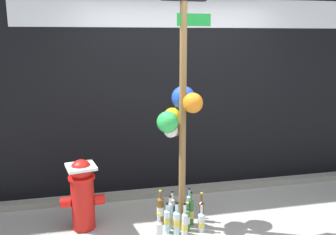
{
  "coord_description": "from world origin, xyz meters",
  "views": [
    {
      "loc": [
        -1.1,
        -3.05,
        2.04
      ],
      "look_at": [
        -0.34,
        0.43,
        1.23
      ],
      "focal_mm": 38.19,
      "sensor_mm": 36.0,
      "label": 1
    }
  ],
  "objects_px": {
    "bottle_0": "(191,212)",
    "bottle_7": "(187,219)",
    "bottle_3": "(201,222)",
    "bottle_6": "(159,229)",
    "fire_hydrant": "(82,193)",
    "bottle_4": "(160,210)",
    "bottle_5": "(201,211)",
    "bottle_8": "(170,214)",
    "bottle_1": "(172,210)",
    "memorial_post": "(181,93)",
    "bottle_9": "(189,205)",
    "bottle_10": "(177,221)",
    "bottle_2": "(167,220)",
    "bottle_11": "(185,224)"
  },
  "relations": [
    {
      "from": "fire_hydrant",
      "to": "bottle_9",
      "type": "xyz_separation_m",
      "value": [
        1.19,
        -0.02,
        -0.26
      ]
    },
    {
      "from": "bottle_3",
      "to": "bottle_8",
      "type": "xyz_separation_m",
      "value": [
        -0.31,
        0.14,
        0.05
      ]
    },
    {
      "from": "bottle_5",
      "to": "bottle_7",
      "type": "bearing_deg",
      "value": -143.22
    },
    {
      "from": "bottle_5",
      "to": "bottle_8",
      "type": "bearing_deg",
      "value": -169.11
    },
    {
      "from": "bottle_6",
      "to": "bottle_9",
      "type": "xyz_separation_m",
      "value": [
        0.43,
        0.39,
        0.03
      ]
    },
    {
      "from": "bottle_5",
      "to": "bottle_6",
      "type": "distance_m",
      "value": 0.6
    },
    {
      "from": "bottle_0",
      "to": "bottle_8",
      "type": "height_order",
      "value": "bottle_0"
    },
    {
      "from": "bottle_4",
      "to": "bottle_7",
      "type": "distance_m",
      "value": 0.33
    },
    {
      "from": "bottle_2",
      "to": "bottle_0",
      "type": "bearing_deg",
      "value": 20.45
    },
    {
      "from": "bottle_4",
      "to": "bottle_8",
      "type": "relative_size",
      "value": 1.05
    },
    {
      "from": "bottle_3",
      "to": "bottle_8",
      "type": "distance_m",
      "value": 0.34
    },
    {
      "from": "bottle_5",
      "to": "bottle_6",
      "type": "height_order",
      "value": "bottle_5"
    },
    {
      "from": "memorial_post",
      "to": "bottle_0",
      "type": "relative_size",
      "value": 7.08
    },
    {
      "from": "bottle_4",
      "to": "bottle_11",
      "type": "height_order",
      "value": "bottle_4"
    },
    {
      "from": "bottle_1",
      "to": "bottle_10",
      "type": "distance_m",
      "value": 0.21
    },
    {
      "from": "bottle_5",
      "to": "bottle_7",
      "type": "relative_size",
      "value": 1.07
    },
    {
      "from": "bottle_0",
      "to": "bottle_2",
      "type": "bearing_deg",
      "value": -159.55
    },
    {
      "from": "bottle_9",
      "to": "bottle_8",
      "type": "bearing_deg",
      "value": -144.06
    },
    {
      "from": "bottle_0",
      "to": "bottle_4",
      "type": "height_order",
      "value": "bottle_4"
    },
    {
      "from": "bottle_0",
      "to": "bottle_7",
      "type": "height_order",
      "value": "bottle_0"
    },
    {
      "from": "bottle_3",
      "to": "bottle_8",
      "type": "height_order",
      "value": "bottle_8"
    },
    {
      "from": "bottle_4",
      "to": "bottle_9",
      "type": "xyz_separation_m",
      "value": [
        0.35,
        0.07,
        -0.02
      ]
    },
    {
      "from": "bottle_6",
      "to": "memorial_post",
      "type": "bearing_deg",
      "value": 41.57
    },
    {
      "from": "bottle_4",
      "to": "fire_hydrant",
      "type": "bearing_deg",
      "value": 174.08
    },
    {
      "from": "bottle_0",
      "to": "bottle_7",
      "type": "relative_size",
      "value": 1.19
    },
    {
      "from": "bottle_0",
      "to": "bottle_10",
      "type": "xyz_separation_m",
      "value": [
        -0.2,
        -0.15,
        -0.01
      ]
    },
    {
      "from": "bottle_1",
      "to": "bottle_9",
      "type": "relative_size",
      "value": 1.09
    },
    {
      "from": "memorial_post",
      "to": "bottle_0",
      "type": "distance_m",
      "value": 1.34
    },
    {
      "from": "memorial_post",
      "to": "bottle_3",
      "type": "height_order",
      "value": "memorial_post"
    },
    {
      "from": "memorial_post",
      "to": "bottle_5",
      "type": "distance_m",
      "value": 1.38
    },
    {
      "from": "bottle_9",
      "to": "bottle_10",
      "type": "relative_size",
      "value": 0.99
    },
    {
      "from": "bottle_0",
      "to": "bottle_1",
      "type": "relative_size",
      "value": 1.0
    },
    {
      "from": "fire_hydrant",
      "to": "bottle_4",
      "type": "xyz_separation_m",
      "value": [
        0.83,
        -0.09,
        -0.25
      ]
    },
    {
      "from": "bottle_1",
      "to": "bottle_11",
      "type": "xyz_separation_m",
      "value": [
        0.06,
        -0.3,
        -0.02
      ]
    },
    {
      "from": "fire_hydrant",
      "to": "bottle_9",
      "type": "relative_size",
      "value": 2.2
    },
    {
      "from": "bottle_1",
      "to": "bottle_4",
      "type": "height_order",
      "value": "bottle_4"
    },
    {
      "from": "bottle_10",
      "to": "bottle_11",
      "type": "height_order",
      "value": "bottle_11"
    },
    {
      "from": "memorial_post",
      "to": "bottle_4",
      "type": "height_order",
      "value": "memorial_post"
    },
    {
      "from": "bottle_4",
      "to": "bottle_6",
      "type": "height_order",
      "value": "bottle_4"
    },
    {
      "from": "bottle_6",
      "to": "bottle_2",
      "type": "bearing_deg",
      "value": 44.8
    },
    {
      "from": "bottle_3",
      "to": "bottle_9",
      "type": "relative_size",
      "value": 0.92
    },
    {
      "from": "bottle_1",
      "to": "bottle_10",
      "type": "height_order",
      "value": "bottle_1"
    },
    {
      "from": "bottle_9",
      "to": "bottle_10",
      "type": "xyz_separation_m",
      "value": [
        -0.22,
        -0.32,
        -0.0
      ]
    },
    {
      "from": "bottle_3",
      "to": "bottle_6",
      "type": "distance_m",
      "value": 0.48
    },
    {
      "from": "bottle_0",
      "to": "bottle_6",
      "type": "height_order",
      "value": "bottle_0"
    },
    {
      "from": "bottle_2",
      "to": "bottle_8",
      "type": "xyz_separation_m",
      "value": [
        0.05,
        0.08,
        0.02
      ]
    },
    {
      "from": "bottle_1",
      "to": "bottle_10",
      "type": "xyz_separation_m",
      "value": [
        -0.0,
        -0.21,
        -0.02
      ]
    },
    {
      "from": "bottle_0",
      "to": "bottle_8",
      "type": "xyz_separation_m",
      "value": [
        -0.24,
        -0.03,
        0.01
      ]
    },
    {
      "from": "bottle_8",
      "to": "bottle_5",
      "type": "bearing_deg",
      "value": 10.89
    },
    {
      "from": "bottle_1",
      "to": "bottle_7",
      "type": "bearing_deg",
      "value": -54.79
    }
  ]
}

